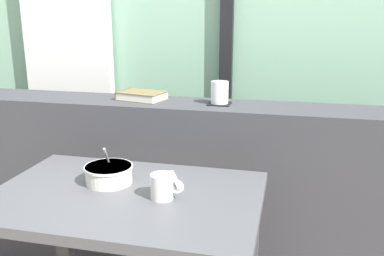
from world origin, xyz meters
The scene contains 10 objects.
curtain_left_panel centered at (-0.84, 1.06, 1.25)m, with size 0.56×0.06×2.50m, color white.
window_divider_post centered at (0.13, 1.09, 1.30)m, with size 0.07×0.05×2.60m, color black.
dark_console_ledge centered at (0.00, 0.55, 0.44)m, with size 2.80×0.29×0.89m, color #38383D.
breakfast_table centered at (-0.04, -0.04, 0.56)m, with size 0.92×0.62×0.69m.
coaster_square centered at (0.19, 0.56, 0.89)m, with size 0.10×0.10×0.01m, color black.
juice_glass centered at (0.19, 0.56, 0.93)m, with size 0.08×0.08×0.10m.
closed_book centered at (-0.19, 0.57, 0.90)m, with size 0.24×0.19×0.04m.
soup_bowl centered at (-0.13, 0.04, 0.72)m, with size 0.18×0.18×0.14m.
fork_utensil centered at (0.10, 0.12, 0.69)m, with size 0.02×0.17×0.01m, color silver.
ceramic_mug centered at (0.10, -0.05, 0.73)m, with size 0.11×0.08×0.08m.
Camera 1 is at (0.49, -1.27, 1.28)m, focal length 39.15 mm.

